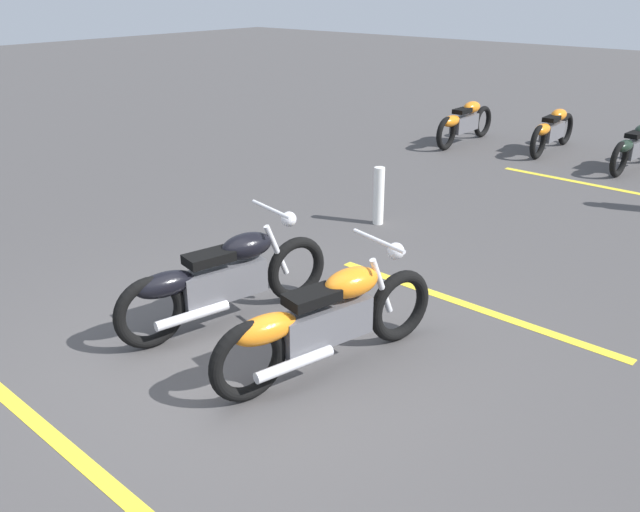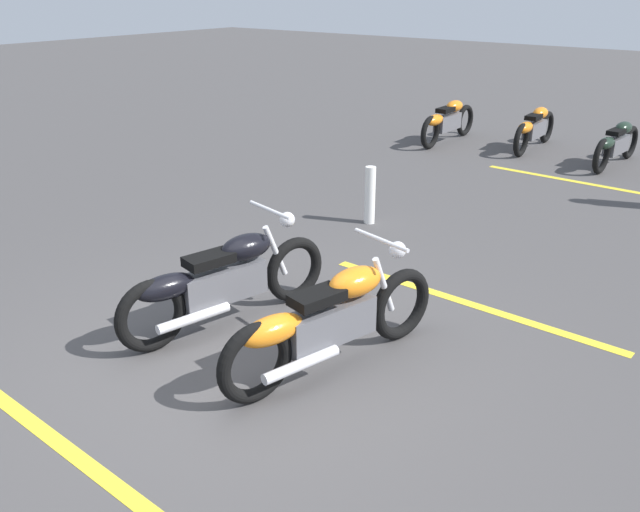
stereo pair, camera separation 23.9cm
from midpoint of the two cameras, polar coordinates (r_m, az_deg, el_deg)
name	(u,v)px [view 2 (the right image)]	position (r m, az deg, el deg)	size (l,w,h in m)	color
ground_plane	(246,363)	(5.81, -7.52, -9.03)	(60.00, 60.00, 0.00)	#474444
motorcycle_bright_foreground	(329,320)	(5.46, -0.47, -5.45)	(2.20, 0.74, 1.04)	black
motorcycle_dark_foreground	(222,280)	(6.23, -9.39, -2.05)	(2.20, 0.73, 1.04)	black
motorcycle_row_left	(616,143)	(12.66, 23.36, 8.77)	(1.97, 0.31, 0.74)	black
motorcycle_row_center	(534,128)	(13.41, 17.24, 10.35)	(2.04, 0.29, 0.77)	black
motorcycle_row_right	(447,121)	(13.64, 10.26, 11.24)	(2.11, 0.27, 0.79)	black
bollard_post	(370,195)	(8.86, 3.50, 5.17)	(0.14, 0.14, 0.77)	white
parking_stripe_near	(69,451)	(5.17, -21.81, -15.16)	(3.20, 0.12, 0.01)	yellow
parking_stripe_mid	(467,303)	(6.90, 11.42, -3.93)	(3.20, 0.12, 0.01)	yellow
parking_stripe_far	(583,183)	(11.51, 20.88, 5.83)	(3.20, 0.12, 0.01)	yellow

